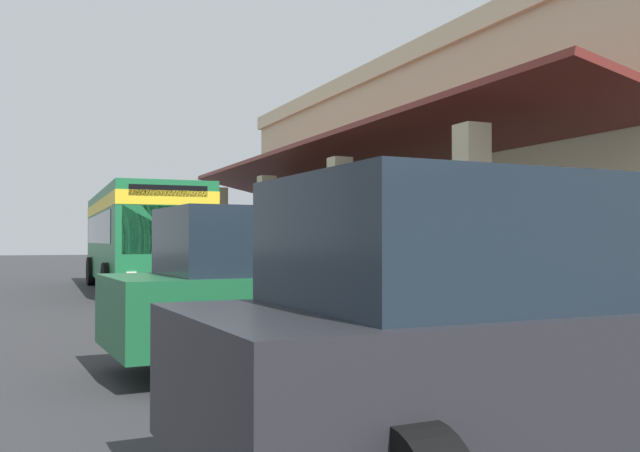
{
  "coord_description": "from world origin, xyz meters",
  "views": [
    {
      "loc": [
        22.52,
        -4.32,
        1.58
      ],
      "look_at": [
        3.9,
        3.93,
        2.01
      ],
      "focal_mm": 39.15,
      "sensor_mm": 36.0,
      "label": 1
    }
  ],
  "objects_px": {
    "transit_bus": "(140,232)",
    "parked_suv_charcoal": "(534,324)",
    "parked_suv_green": "(302,285)",
    "pedestrian": "(249,276)",
    "potted_palm": "(387,279)"
  },
  "relations": [
    {
      "from": "transit_bus",
      "to": "parked_suv_charcoal",
      "type": "height_order",
      "value": "transit_bus"
    },
    {
      "from": "parked_suv_green",
      "to": "pedestrian",
      "type": "bearing_deg",
      "value": 174.17
    },
    {
      "from": "transit_bus",
      "to": "parked_suv_green",
      "type": "xyz_separation_m",
      "value": [
        14.69,
        -0.41,
        -0.84
      ]
    },
    {
      "from": "parked_suv_green",
      "to": "potted_palm",
      "type": "relative_size",
      "value": 1.79
    },
    {
      "from": "parked_suv_green",
      "to": "pedestrian",
      "type": "height_order",
      "value": "parked_suv_green"
    },
    {
      "from": "transit_bus",
      "to": "parked_suv_charcoal",
      "type": "relative_size",
      "value": 2.33
    },
    {
      "from": "parked_suv_charcoal",
      "to": "potted_palm",
      "type": "xyz_separation_m",
      "value": [
        -10.92,
        5.03,
        -0.36
      ]
    },
    {
      "from": "transit_bus",
      "to": "parked_suv_charcoal",
      "type": "xyz_separation_m",
      "value": [
        19.11,
        -0.54,
        -0.84
      ]
    },
    {
      "from": "parked_suv_charcoal",
      "to": "pedestrian",
      "type": "xyz_separation_m",
      "value": [
        -7.53,
        0.44,
        -0.03
      ]
    },
    {
      "from": "parked_suv_green",
      "to": "pedestrian",
      "type": "distance_m",
      "value": 3.12
    },
    {
      "from": "transit_bus",
      "to": "parked_suv_green",
      "type": "distance_m",
      "value": 14.72
    },
    {
      "from": "parked_suv_green",
      "to": "potted_palm",
      "type": "height_order",
      "value": "potted_palm"
    },
    {
      "from": "parked_suv_green",
      "to": "parked_suv_charcoal",
      "type": "bearing_deg",
      "value": -1.65
    },
    {
      "from": "pedestrian",
      "to": "parked_suv_green",
      "type": "bearing_deg",
      "value": -5.83
    },
    {
      "from": "parked_suv_green",
      "to": "pedestrian",
      "type": "relative_size",
      "value": 2.8
    }
  ]
}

